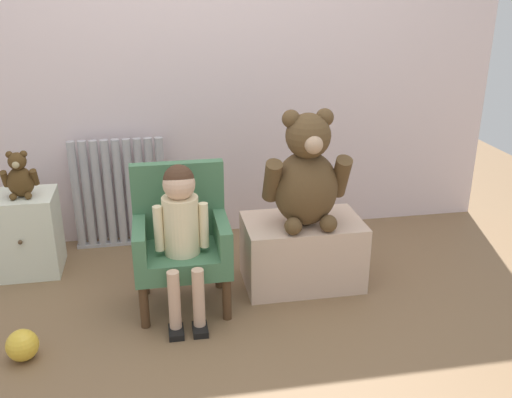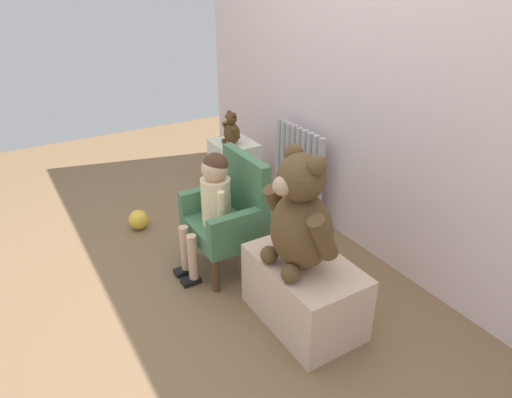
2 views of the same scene
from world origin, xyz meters
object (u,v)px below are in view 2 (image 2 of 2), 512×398
object	(u,v)px
large_teddy_bear	(300,218)
toy_ball	(139,220)
small_dresser	(234,169)
child_figure	(212,197)
small_teddy_bear	(231,130)
radiator	(298,173)
child_armchair	(230,214)
low_bench	(304,291)

from	to	relation	value
large_teddy_bear	toy_ball	distance (m)	1.50
small_dresser	toy_ball	distance (m)	0.85
child_figure	small_teddy_bear	distance (m)	0.98
radiator	toy_ball	distance (m)	1.18
child_armchair	child_figure	world-z (taller)	child_figure
large_teddy_bear	child_armchair	bearing A→B (deg)	-176.63
toy_ball	large_teddy_bear	bearing A→B (deg)	16.26
child_armchair	low_bench	distance (m)	0.66
radiator	child_figure	size ratio (longest dim) A/B	0.89
small_dresser	large_teddy_bear	bearing A→B (deg)	-16.80
radiator	child_armchair	distance (m)	0.80
child_figure	toy_ball	size ratio (longest dim) A/B	5.44
child_armchair	small_teddy_bear	bearing A→B (deg)	150.81
child_figure	low_bench	size ratio (longest dim) A/B	1.23
small_teddy_bear	large_teddy_bear	bearing A→B (deg)	-15.99
child_figure	low_bench	distance (m)	0.73
radiator	toy_ball	world-z (taller)	radiator
small_dresser	child_armchair	distance (m)	0.96
child_armchair	small_teddy_bear	size ratio (longest dim) A/B	2.81
child_armchair	large_teddy_bear	bearing A→B (deg)	3.37
radiator	small_dresser	distance (m)	0.57
small_dresser	radiator	bearing A→B (deg)	26.68
radiator	child_figure	distance (m)	0.91
small_dresser	large_teddy_bear	size ratio (longest dim) A/B	0.76
toy_ball	small_dresser	bearing A→B (deg)	97.55
low_bench	large_teddy_bear	world-z (taller)	large_teddy_bear
large_teddy_bear	toy_ball	world-z (taller)	large_teddy_bear
small_dresser	toy_ball	size ratio (longest dim) A/B	3.29
small_dresser	low_bench	size ratio (longest dim) A/B	0.74
small_dresser	toy_ball	xyz separation A→B (m)	(0.11, -0.83, -0.16)
small_teddy_bear	toy_ball	xyz separation A→B (m)	(0.09, -0.80, -0.49)
small_dresser	small_teddy_bear	size ratio (longest dim) A/B	1.81
small_teddy_bear	low_bench	bearing A→B (deg)	-14.34
small_dresser	child_figure	world-z (taller)	child_figure
small_dresser	child_figure	bearing A→B (deg)	-35.61
child_armchair	large_teddy_bear	world-z (taller)	large_teddy_bear
low_bench	large_teddy_bear	size ratio (longest dim) A/B	1.03
low_bench	large_teddy_bear	bearing A→B (deg)	-93.07
small_teddy_bear	child_figure	bearing A→B (deg)	-34.91
child_armchair	toy_ball	world-z (taller)	child_armchair
low_bench	large_teddy_bear	distance (m)	0.44
child_figure	large_teddy_bear	world-z (taller)	large_teddy_bear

